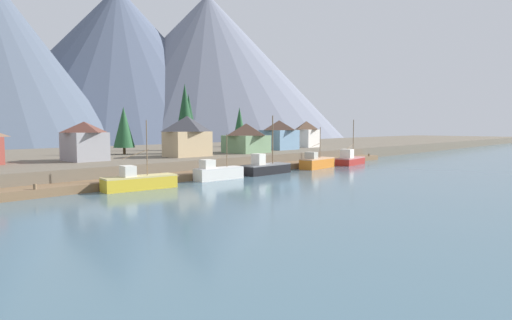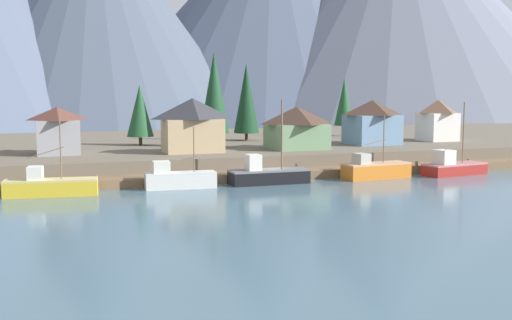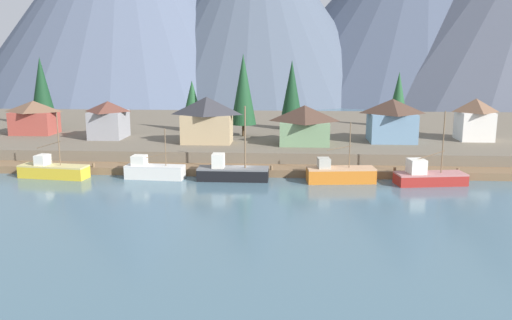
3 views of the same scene
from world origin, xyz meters
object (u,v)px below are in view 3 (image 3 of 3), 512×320
(fishing_boat_yellow, at_px, (53,170))
(conifer_near_left, at_px, (398,95))
(conifer_mid_left, at_px, (243,89))
(house_red, at_px, (34,117))
(house_blue, at_px, (392,120))
(house_tan, at_px, (207,119))
(conifer_back_left, at_px, (42,87))
(fishing_boat_black, at_px, (232,172))
(fishing_boat_red, at_px, (428,176))
(house_grey, at_px, (108,119))
(fishing_boat_orange, at_px, (339,174))
(house_white, at_px, (475,119))
(conifer_near_right, at_px, (192,102))
(conifer_mid_right, at_px, (292,91))
(house_green, at_px, (304,124))
(fishing_boat_white, at_px, (153,171))

(fishing_boat_yellow, bearing_deg, conifer_near_left, 41.46)
(conifer_mid_left, bearing_deg, house_red, 179.73)
(house_blue, xyz_separation_m, conifer_mid_left, (-23.61, 3.88, 4.36))
(house_tan, xyz_separation_m, conifer_back_left, (-34.39, 17.83, 3.69))
(fishing_boat_black, xyz_separation_m, conifer_mid_left, (-0.34, 20.86, 9.25))
(fishing_boat_red, height_order, house_grey, fishing_boat_red)
(fishing_boat_orange, distance_m, house_white, 30.55)
(conifer_near_right, bearing_deg, fishing_boat_red, -38.59)
(conifer_back_left, bearing_deg, conifer_mid_right, -1.84)
(house_green, bearing_deg, conifer_near_left, 48.54)
(fishing_boat_white, height_order, house_tan, house_tan)
(house_tan, xyz_separation_m, house_red, (-31.01, 7.34, -0.73))
(fishing_boat_white, xyz_separation_m, house_tan, (4.97, 13.60, 5.08))
(fishing_boat_black, distance_m, conifer_mid_left, 22.82)
(house_red, relative_size, conifer_back_left, 0.56)
(fishing_boat_orange, xyz_separation_m, conifer_near_right, (-23.82, 27.30, 6.53))
(fishing_boat_white, relative_size, house_grey, 1.21)
(house_grey, distance_m, conifer_back_left, 22.94)
(fishing_boat_red, distance_m, house_red, 64.94)
(fishing_boat_orange, height_order, house_grey, house_grey)
(fishing_boat_black, distance_m, house_blue, 29.22)
(fishing_boat_yellow, relative_size, fishing_boat_red, 1.02)
(conifer_mid_right, xyz_separation_m, conifer_back_left, (-47.33, 1.52, 0.48))
(fishing_boat_red, bearing_deg, conifer_near_left, 76.44)
(fishing_boat_orange, relative_size, house_blue, 1.20)
(conifer_mid_left, bearing_deg, house_grey, -171.11)
(house_grey, distance_m, conifer_near_right, 15.48)
(fishing_boat_yellow, height_order, conifer_near_right, conifer_near_right)
(house_grey, relative_size, conifer_mid_right, 0.52)
(house_tan, bearing_deg, conifer_mid_left, 55.18)
(fishing_boat_red, xyz_separation_m, house_red, (-61.02, 21.79, 4.38))
(fishing_boat_white, distance_m, conifer_mid_left, 24.81)
(conifer_mid_right, bearing_deg, house_red, -168.47)
(fishing_boat_red, relative_size, house_green, 1.19)
(fishing_boat_white, height_order, house_white, house_white)
(fishing_boat_black, bearing_deg, house_white, 27.62)
(fishing_boat_orange, height_order, house_tan, house_tan)
(conifer_near_left, height_order, conifer_mid_left, conifer_mid_left)
(fishing_boat_white, height_order, fishing_boat_red, fishing_boat_red)
(fishing_boat_black, relative_size, conifer_back_left, 0.74)
(fishing_boat_orange, bearing_deg, fishing_boat_red, -8.14)
(house_grey, distance_m, conifer_near_left, 52.47)
(house_red, height_order, conifer_back_left, conifer_back_left)
(house_tan, relative_size, conifer_near_right, 0.88)
(conifer_near_left, height_order, conifer_near_right, conifer_near_left)
(house_green, bearing_deg, conifer_near_right, 146.51)
(house_green, xyz_separation_m, conifer_near_left, (17.94, 20.31, 3.05))
(conifer_mid_left, distance_m, conifer_mid_right, 12.15)
(fishing_boat_orange, xyz_separation_m, house_green, (-4.19, 14.32, 4.43))
(house_white, bearing_deg, house_red, 178.65)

